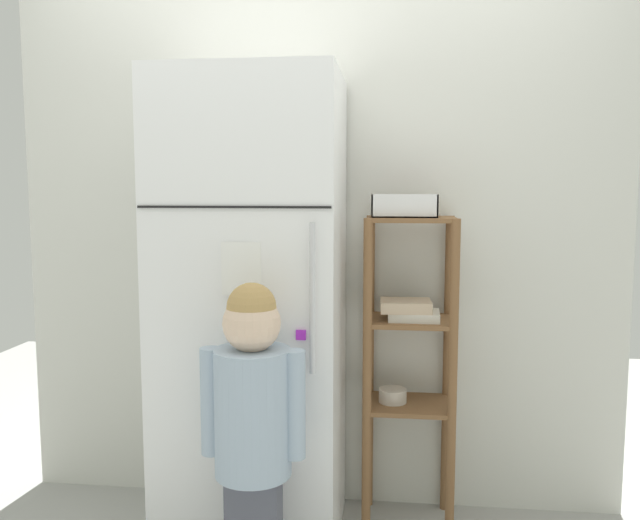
{
  "coord_description": "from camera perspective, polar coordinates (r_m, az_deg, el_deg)",
  "views": [
    {
      "loc": [
        0.34,
        -2.43,
        1.39
      ],
      "look_at": [
        0.05,
        0.02,
        1.12
      ],
      "focal_mm": 36.06,
      "sensor_mm": 36.0,
      "label": 1
    }
  ],
  "objects": [
    {
      "name": "kitchen_wall_back",
      "position": [
        2.8,
        -0.28,
        1.69
      ],
      "size": [
        2.63,
        0.03,
        2.33
      ],
      "primitive_type": "cube",
      "color": "silver",
      "rests_on": "ground"
    },
    {
      "name": "refrigerator",
      "position": [
        2.56,
        -6.02,
        -4.42
      ],
      "size": [
        0.7,
        0.6,
        1.83
      ],
      "color": "white",
      "rests_on": "ground"
    },
    {
      "name": "child_standing",
      "position": [
        2.19,
        -5.98,
        -13.21
      ],
      "size": [
        0.35,
        0.26,
        1.09
      ],
      "color": "#525461",
      "rests_on": "ground"
    },
    {
      "name": "pantry_shelf_unit",
      "position": [
        2.66,
        7.84,
        -7.38
      ],
      "size": [
        0.37,
        0.3,
        1.28
      ],
      "color": "brown",
      "rests_on": "ground"
    },
    {
      "name": "fruit_bin",
      "position": [
        2.57,
        7.5,
        4.55
      ],
      "size": [
        0.26,
        0.19,
        0.09
      ],
      "color": "white",
      "rests_on": "pantry_shelf_unit"
    }
  ]
}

